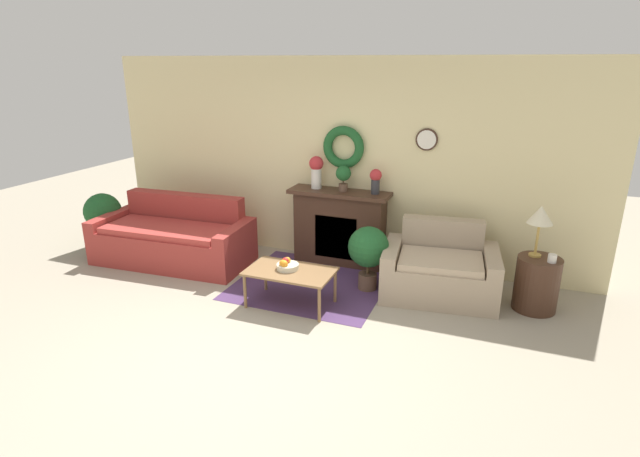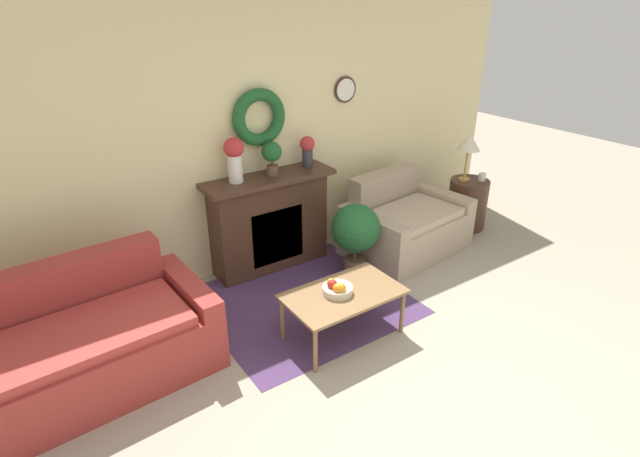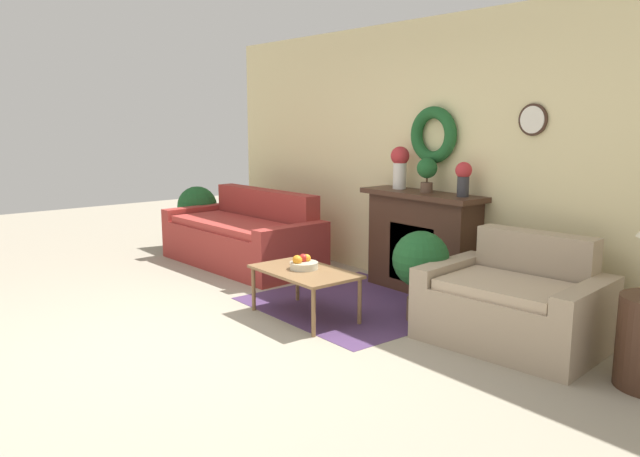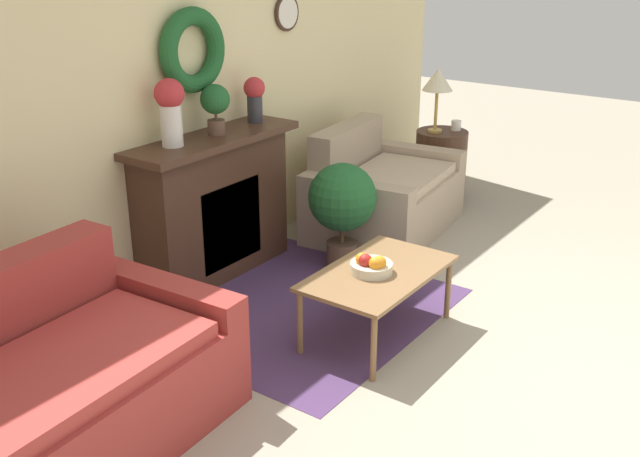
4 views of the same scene
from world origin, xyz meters
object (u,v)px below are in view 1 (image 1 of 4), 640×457
table_lamp (541,216)px  potted_plant_floor_by_loveseat (368,250)px  vase_on_mantel_left (316,170)px  fireplace (340,227)px  potted_plant_on_mantel (343,175)px  loveseat_right (440,270)px  side_table_by_loveseat (537,284)px  coffee_table (290,274)px  mug (552,258)px  potted_plant_floor_by_couch (103,213)px  couch_left (174,239)px  fruit_bowl (287,265)px  vase_on_mantel_right (376,180)px

table_lamp → potted_plant_floor_by_loveseat: (-1.82, -0.22, -0.56)m
table_lamp → vase_on_mantel_left: vase_on_mantel_left is taller
fireplace → potted_plant_on_mantel: size_ratio=3.98×
potted_plant_on_mantel → loveseat_right: bearing=-19.6°
side_table_by_loveseat → table_lamp: 0.76m
coffee_table → fireplace: bearing=86.1°
fireplace → table_lamp: table_lamp is taller
mug → potted_plant_floor_by_loveseat: bearing=-177.4°
table_lamp → potted_plant_floor_by_couch: size_ratio=0.69×
couch_left → potted_plant_on_mantel: (2.18, 0.75, 0.91)m
fireplace → vase_on_mantel_left: size_ratio=3.12×
loveseat_right → fruit_bowl: 1.80m
potted_plant_floor_by_couch → fruit_bowl: bearing=-11.6°
vase_on_mantel_left → fireplace: bearing=-1.0°
fruit_bowl → table_lamp: bearing=19.8°
couch_left → fruit_bowl: 2.08m
table_lamp → vase_on_mantel_right: (-1.94, 0.46, 0.14)m
potted_plant_floor_by_couch → potted_plant_floor_by_loveseat: bearing=0.5°
table_lamp → potted_plant_floor_by_loveseat: size_ratio=0.72×
fireplace → potted_plant_floor_by_couch: fireplace is taller
couch_left → loveseat_right: couch_left is taller
table_lamp → potted_plant_on_mantel: (-2.37, 0.44, 0.16)m
fruit_bowl → couch_left: bearing=162.9°
mug → vase_on_mantel_right: size_ratio=0.28×
loveseat_right → mug: bearing=-10.9°
coffee_table → potted_plant_floor_by_loveseat: (0.69, 0.72, 0.12)m
fireplace → mug: 2.65m
fireplace → potted_plant_floor_by_couch: 3.47m
couch_left → side_table_by_loveseat: 4.61m
table_lamp → vase_on_mantel_right: size_ratio=1.78×
table_lamp → potted_plant_on_mantel: 2.41m
potted_plant_on_mantel → potted_plant_floor_by_couch: bearing=-168.6°
mug → vase_on_mantel_left: (-2.92, 0.59, 0.61)m
fruit_bowl → potted_plant_floor_by_loveseat: (0.74, 0.70, 0.03)m
mug → potted_plant_on_mantel: potted_plant_on_mantel is taller
couch_left → side_table_by_loveseat: couch_left is taller
fireplace → vase_on_mantel_right: bearing=0.7°
fireplace → side_table_by_loveseat: size_ratio=2.21×
potted_plant_floor_by_couch → potted_plant_floor_by_loveseat: 3.99m
fireplace → side_table_by_loveseat: 2.53m
loveseat_right → table_lamp: 1.25m
couch_left → potted_plant_floor_by_loveseat: (2.73, 0.09, 0.19)m
coffee_table → potted_plant_on_mantel: potted_plant_on_mantel is taller
fireplace → mug: bearing=-12.7°
fruit_bowl → potted_plant_on_mantel: size_ratio=0.74×
fireplace → fruit_bowl: size_ratio=5.37×
couch_left → potted_plant_floor_by_loveseat: size_ratio=2.73×
mug → table_lamp: bearing=141.8°
potted_plant_floor_by_couch → vase_on_mantel_left: bearing=13.2°
coffee_table → mug: (2.67, 0.81, 0.27)m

